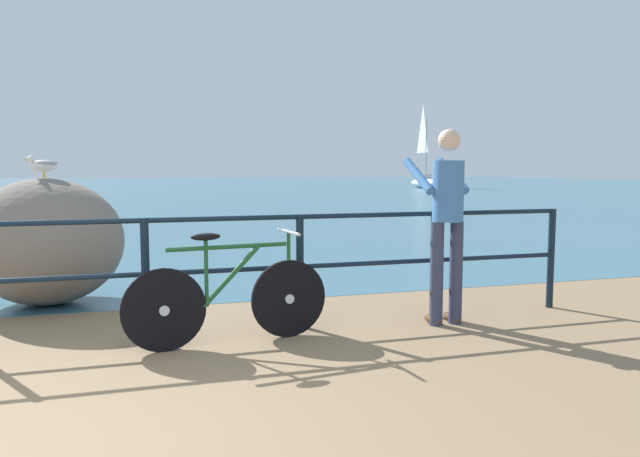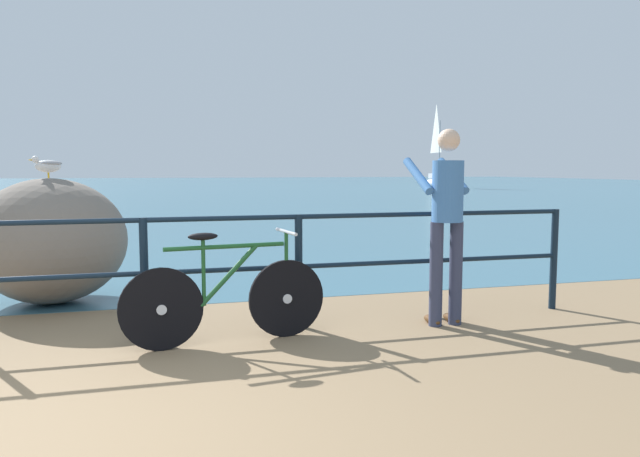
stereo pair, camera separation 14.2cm
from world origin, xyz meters
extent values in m
cube|color=#846B4C|center=(0.00, 20.00, -0.05)|extent=(120.00, 120.00, 0.10)
cube|color=#38667A|center=(0.00, 48.20, 0.00)|extent=(120.00, 90.00, 0.01)
cylinder|color=black|center=(0.67, 2.06, 0.51)|extent=(0.07, 0.07, 1.02)
cylinder|color=black|center=(2.00, 2.06, 0.51)|extent=(0.07, 0.07, 1.02)
cylinder|color=black|center=(3.33, 2.06, 0.51)|extent=(0.07, 0.07, 1.02)
cylinder|color=black|center=(4.66, 2.06, 0.51)|extent=(0.07, 0.07, 1.02)
cylinder|color=black|center=(0.00, 2.06, 1.00)|extent=(9.33, 0.04, 0.04)
cylinder|color=black|center=(0.00, 2.06, 0.55)|extent=(9.33, 0.04, 0.04)
cylinder|color=black|center=(0.79, 1.65, 0.33)|extent=(0.66, 0.12, 0.66)
cylinder|color=#B7BCC6|center=(0.79, 1.65, 0.33)|extent=(0.09, 0.07, 0.08)
cylinder|color=black|center=(1.83, 1.78, 0.33)|extent=(0.66, 0.12, 0.66)
cylinder|color=#B7BCC6|center=(1.83, 1.78, 0.33)|extent=(0.09, 0.07, 0.08)
cylinder|color=#194C23|center=(1.31, 1.71, 0.80)|extent=(0.98, 0.16, 0.04)
cylinder|color=#194C23|center=(1.34, 1.72, 0.57)|extent=(0.50, 0.10, 0.50)
cylinder|color=#194C23|center=(1.13, 1.69, 0.59)|extent=(0.03, 0.03, 0.53)
ellipsoid|color=black|center=(1.13, 1.69, 0.89)|extent=(0.25, 0.13, 0.06)
cylinder|color=#194C23|center=(1.83, 1.78, 0.62)|extent=(0.03, 0.03, 0.57)
cylinder|color=#B7BCC6|center=(1.83, 1.78, 0.90)|extent=(0.09, 0.48, 0.03)
cylinder|color=#333851|center=(3.21, 1.76, 0.47)|extent=(0.12, 0.12, 0.95)
ellipsoid|color=#513319|center=(3.20, 1.82, 0.04)|extent=(0.11, 0.26, 0.08)
cylinder|color=#333851|center=(3.40, 1.77, 0.47)|extent=(0.12, 0.12, 0.95)
ellipsoid|color=#513319|center=(3.40, 1.83, 0.04)|extent=(0.11, 0.26, 0.08)
cylinder|color=#3F72B2|center=(3.30, 1.76, 1.23)|extent=(0.28, 0.28, 0.55)
sphere|color=beige|center=(3.30, 1.76, 1.68)|extent=(0.20, 0.20, 0.20)
cylinder|color=#3F72B2|center=(3.12, 2.00, 1.36)|extent=(0.09, 0.52, 0.34)
cylinder|color=#3F72B2|center=(3.48, 2.01, 1.36)|extent=(0.09, 0.52, 0.34)
ellipsoid|color=slate|center=(-0.31, 3.71, 0.66)|extent=(1.56, 1.53, 1.33)
cylinder|color=gold|center=(-0.31, 3.75, 1.36)|extent=(0.01, 0.01, 0.06)
cylinder|color=gold|center=(-0.32, 3.79, 1.36)|extent=(0.01, 0.01, 0.06)
ellipsoid|color=white|center=(-0.32, 3.77, 1.45)|extent=(0.28, 0.19, 0.13)
ellipsoid|color=#9E9EA3|center=(-0.30, 3.77, 1.48)|extent=(0.27, 0.19, 0.06)
sphere|color=white|center=(-0.43, 3.72, 1.52)|extent=(0.08, 0.08, 0.08)
cone|color=gold|center=(-0.48, 3.71, 1.52)|extent=(0.06, 0.04, 0.02)
ellipsoid|color=white|center=(20.80, 37.19, 0.36)|extent=(1.69, 4.50, 0.70)
cube|color=silver|center=(20.83, 37.49, 0.89)|extent=(0.91, 1.37, 0.36)
cylinder|color=#B2B2B7|center=(20.78, 36.99, 2.81)|extent=(0.10, 0.10, 4.20)
pyramid|color=white|center=(20.85, 37.74, 4.38)|extent=(0.20, 1.60, 3.57)
camera|label=1|loc=(0.65, -3.08, 1.43)|focal=33.61mm
camera|label=2|loc=(0.78, -3.12, 1.43)|focal=33.61mm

